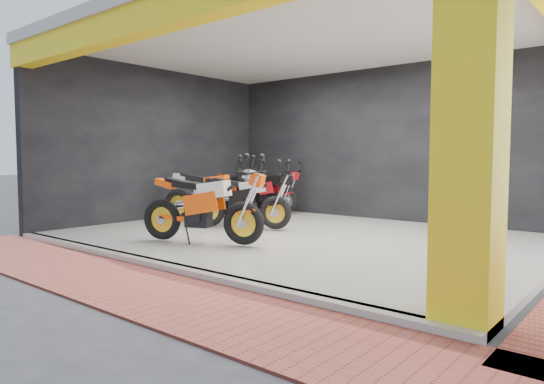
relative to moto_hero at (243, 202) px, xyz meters
The scene contains 14 objects.
ground 0.94m from the moto_hero, 86.99° to the right, with size 80.00×80.00×0.00m, color #2D2D30.
showroom_floor 1.67m from the moto_hero, 88.98° to the left, with size 8.00×6.00×0.10m, color silver.
showroom_ceiling 3.18m from the moto_hero, 88.98° to the left, with size 8.40×6.40×0.20m, color beige.
back_wall 4.69m from the moto_hero, 89.67° to the left, with size 8.20×0.20×3.50m, color black.
left_wall 4.44m from the moto_hero, 159.87° to the left, with size 0.20×6.20×3.50m, color black.
corner_column 4.09m from the moto_hero, 18.41° to the right, with size 0.50×0.50×3.50m, color yellow.
header_beam_front 2.93m from the moto_hero, 88.99° to the right, with size 8.40×0.30×0.40m, color yellow.
floor_kerb 1.70m from the moto_hero, 89.00° to the right, with size 8.00×0.20×0.10m, color silver.
paver_front 2.43m from the moto_hero, 89.34° to the right, with size 9.00×1.40×0.03m, color #983E31.
moto_hero is the anchor object (origin of this frame).
moto_row_a 1.75m from the moto_hero, 112.77° to the left, with size 2.12×0.78×1.29m, color black, non-canonical shape.
moto_row_b 3.45m from the moto_hero, 131.10° to the left, with size 2.12×0.79×1.30m, color red, non-canonical shape.
moto_row_c 2.44m from the moto_hero, 135.20° to the left, with size 2.26×0.84×1.38m, color #A2A4A9, non-canonical shape.
moto_row_d 4.58m from the moto_hero, 119.31° to the left, with size 2.06×0.76×1.26m, color red, non-canonical shape.
Camera 1 is at (5.07, -4.96, 1.47)m, focal length 32.00 mm.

